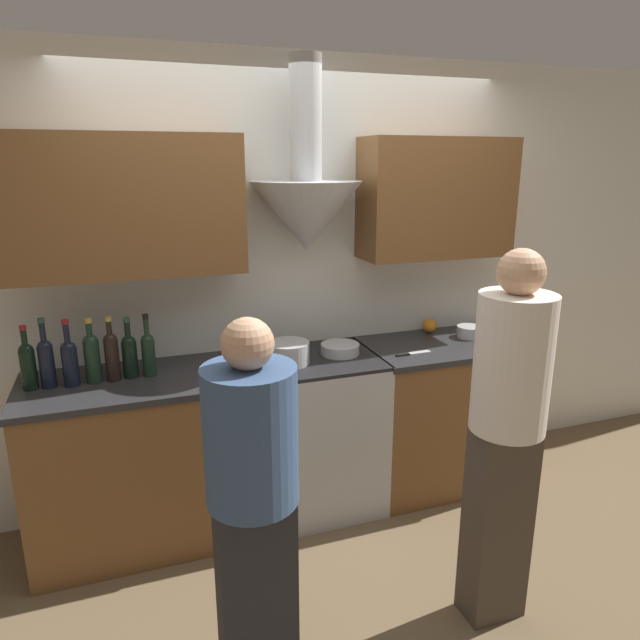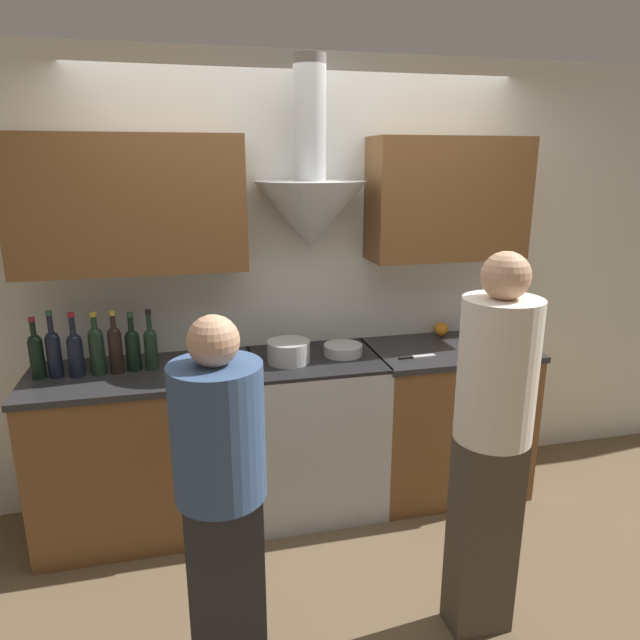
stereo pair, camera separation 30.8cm
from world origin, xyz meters
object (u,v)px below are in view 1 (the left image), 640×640
at_px(wine_bottle_0, 28,363).
at_px(stove_range, 314,432).
at_px(wine_bottle_3, 92,356).
at_px(wine_bottle_5, 130,354).
at_px(wine_bottle_4, 112,354).
at_px(wine_bottle_2, 70,360).
at_px(mixing_bowl, 340,349).
at_px(wine_bottle_6, 148,352).
at_px(person_foreground_right, 506,425).
at_px(orange_fruit, 430,326).
at_px(person_foreground_left, 253,501).
at_px(stock_pot, 288,353).
at_px(saucepan, 469,332).
at_px(wine_bottle_1, 46,360).

bearing_deg(wine_bottle_0, stove_range, -1.16).
height_order(wine_bottle_3, wine_bottle_5, wine_bottle_3).
bearing_deg(wine_bottle_4, wine_bottle_2, -178.68).
bearing_deg(mixing_bowl, wine_bottle_6, 179.23).
bearing_deg(person_foreground_right, wine_bottle_4, 144.38).
distance_m(orange_fruit, person_foreground_left, 2.02).
bearing_deg(orange_fruit, person_foreground_left, -137.96).
relative_size(mixing_bowl, orange_fruit, 2.56).
bearing_deg(stock_pot, wine_bottle_4, 176.67).
height_order(stock_pot, orange_fruit, stock_pot).
xyz_separation_m(wine_bottle_0, wine_bottle_4, (0.39, -0.01, 0.01)).
height_order(mixing_bowl, orange_fruit, orange_fruit).
distance_m(wine_bottle_2, saucepan, 2.33).
bearing_deg(person_foreground_right, stock_pot, 121.28).
relative_size(wine_bottle_2, wine_bottle_3, 1.02).
bearing_deg(wine_bottle_5, mixing_bowl, -1.15).
relative_size(wine_bottle_4, orange_fruit, 3.83).
bearing_deg(orange_fruit, wine_bottle_4, -173.98).
relative_size(wine_bottle_1, orange_fruit, 4.03).
relative_size(orange_fruit, person_foreground_left, 0.06).
relative_size(wine_bottle_2, stock_pot, 1.43).
bearing_deg(saucepan, person_foreground_left, -145.12).
bearing_deg(stove_range, wine_bottle_2, 179.42).
distance_m(wine_bottle_0, person_foreground_right, 2.25).
distance_m(saucepan, person_foreground_right, 1.28).
distance_m(wine_bottle_6, orange_fruit, 1.79).
relative_size(wine_bottle_2, saucepan, 2.17).
xyz_separation_m(wine_bottle_2, person_foreground_left, (0.65, -1.14, -0.23)).
height_order(wine_bottle_2, wine_bottle_4, wine_bottle_2).
bearing_deg(person_foreground_right, wine_bottle_3, 145.79).
distance_m(stove_range, stock_pot, 0.55).
distance_m(wine_bottle_6, person_foreground_left, 1.21).
bearing_deg(stock_pot, wine_bottle_2, 177.50).
height_order(wine_bottle_4, stock_pot, wine_bottle_4).
relative_size(wine_bottle_0, wine_bottle_1, 0.92).
distance_m(orange_fruit, person_foreground_right, 1.38).
bearing_deg(mixing_bowl, wine_bottle_2, 179.97).
bearing_deg(wine_bottle_3, mixing_bowl, -0.49).
distance_m(wine_bottle_3, wine_bottle_5, 0.18).
bearing_deg(wine_bottle_0, wine_bottle_4, -1.81).
xyz_separation_m(wine_bottle_4, saucepan, (2.14, 0.03, -0.11)).
bearing_deg(person_foreground_left, wine_bottle_5, 107.86).
xyz_separation_m(wine_bottle_4, mixing_bowl, (1.24, -0.01, -0.11)).
xyz_separation_m(orange_fruit, saucepan, (0.18, -0.18, -0.01)).
distance_m(stove_range, orange_fruit, 1.04).
xyz_separation_m(saucepan, person_foreground_right, (-0.58, -1.15, -0.03)).
bearing_deg(person_foreground_left, wine_bottle_1, 123.47).
bearing_deg(wine_bottle_1, wine_bottle_6, -0.23).
relative_size(stove_range, wine_bottle_4, 2.79).
height_order(wine_bottle_2, wine_bottle_3, wine_bottle_2).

